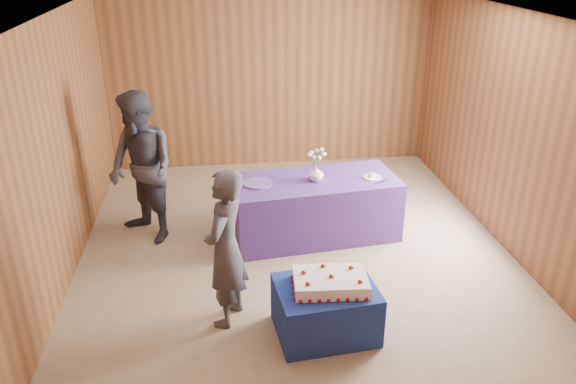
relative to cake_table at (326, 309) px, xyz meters
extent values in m
plane|color=gray|center=(-0.07, 1.41, -0.25)|extent=(6.00, 6.00, 0.00)
cube|color=brown|center=(-0.07, 4.41, 1.10)|extent=(5.00, 0.04, 2.70)
cube|color=brown|center=(-0.07, -1.59, 1.10)|extent=(5.00, 0.04, 2.70)
cube|color=brown|center=(-2.57, 1.41, 1.10)|extent=(0.04, 6.00, 2.70)
cube|color=brown|center=(2.43, 1.41, 1.10)|extent=(0.04, 6.00, 2.70)
cube|color=white|center=(-0.07, 1.41, 2.45)|extent=(5.00, 6.00, 0.04)
cube|color=navy|center=(0.00, 0.00, 0.00)|extent=(0.97, 0.79, 0.50)
cube|color=#532E80|center=(0.21, 1.89, 0.12)|extent=(2.09, 1.12, 0.75)
cube|color=white|center=(0.03, -0.01, 0.31)|extent=(0.69, 0.49, 0.12)
sphere|color=#9D0F0C|center=(-0.31, -0.21, 0.27)|extent=(0.04, 0.04, 0.04)
sphere|color=#9D0F0C|center=(0.35, -0.26, 0.27)|extent=(0.04, 0.04, 0.04)
sphere|color=#9D0F0C|center=(-0.28, 0.23, 0.27)|extent=(0.04, 0.04, 0.04)
sphere|color=#9D0F0C|center=(0.38, 0.18, 0.27)|extent=(0.04, 0.04, 0.04)
sphere|color=#9D0F0C|center=(-0.17, -0.11, 0.39)|extent=(0.04, 0.04, 0.04)
cone|color=#155814|center=(-0.14, -0.11, 0.38)|extent=(0.02, 0.03, 0.03)
sphere|color=#9D0F0C|center=(0.22, 0.07, 0.39)|extent=(0.04, 0.04, 0.04)
cone|color=#155814|center=(0.24, 0.07, 0.38)|extent=(0.02, 0.03, 0.03)
sphere|color=#9D0F0C|center=(0.03, -0.01, 0.39)|extent=(0.04, 0.04, 0.04)
cone|color=#155814|center=(0.06, -0.01, 0.38)|extent=(0.02, 0.03, 0.03)
imported|color=white|center=(0.22, 1.85, 0.59)|extent=(0.18, 0.18, 0.19)
cylinder|color=#2C6A2A|center=(0.26, 1.85, 0.76)|extent=(0.01, 0.01, 0.15)
sphere|color=silver|center=(0.31, 1.85, 0.84)|extent=(0.05, 0.05, 0.05)
cylinder|color=#2C6A2A|center=(0.25, 1.88, 0.76)|extent=(0.01, 0.01, 0.15)
sphere|color=white|center=(0.29, 1.91, 0.84)|extent=(0.05, 0.05, 0.05)
cylinder|color=#2C6A2A|center=(0.23, 1.89, 0.76)|extent=(0.01, 0.01, 0.15)
sphere|color=silver|center=(0.24, 1.94, 0.84)|extent=(0.05, 0.05, 0.05)
cylinder|color=#2C6A2A|center=(0.20, 1.89, 0.76)|extent=(0.01, 0.01, 0.15)
sphere|color=white|center=(0.18, 1.93, 0.84)|extent=(0.05, 0.05, 0.05)
cylinder|color=#2C6A2A|center=(0.19, 1.87, 0.76)|extent=(0.01, 0.01, 0.15)
sphere|color=silver|center=(0.14, 1.89, 0.84)|extent=(0.05, 0.05, 0.05)
cylinder|color=#2C6A2A|center=(0.19, 1.84, 0.76)|extent=(0.01, 0.01, 0.15)
sphere|color=white|center=(0.14, 1.82, 0.84)|extent=(0.05, 0.05, 0.05)
cylinder|color=#2C6A2A|center=(0.20, 1.82, 0.76)|extent=(0.01, 0.01, 0.15)
sphere|color=silver|center=(0.18, 1.77, 0.84)|extent=(0.05, 0.05, 0.05)
cylinder|color=#2C6A2A|center=(0.23, 1.82, 0.76)|extent=(0.01, 0.01, 0.15)
sphere|color=white|center=(0.24, 1.76, 0.84)|extent=(0.05, 0.05, 0.05)
cylinder|color=#2C6A2A|center=(0.25, 1.83, 0.76)|extent=(0.01, 0.01, 0.15)
sphere|color=silver|center=(0.29, 1.79, 0.84)|extent=(0.05, 0.05, 0.05)
cylinder|color=#6C4F9F|center=(-0.47, 1.84, 0.51)|extent=(0.36, 0.36, 0.02)
cylinder|color=silver|center=(0.91, 1.85, 0.51)|extent=(0.24, 0.24, 0.01)
cube|color=white|center=(0.91, 1.85, 0.54)|extent=(0.07, 0.07, 0.05)
sphere|color=#9D0F0C|center=(0.91, 1.84, 0.58)|extent=(0.02, 0.02, 0.02)
cube|color=#B1B1B5|center=(0.97, 1.70, 0.50)|extent=(0.24, 0.15, 0.00)
imported|color=#3E3D48|center=(-0.89, 0.31, 0.53)|extent=(0.57, 0.67, 1.56)
imported|color=#34333D|center=(-1.82, 2.09, 0.66)|extent=(1.10, 1.13, 1.83)
camera|label=1|loc=(-0.89, -4.21, 3.15)|focal=35.00mm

